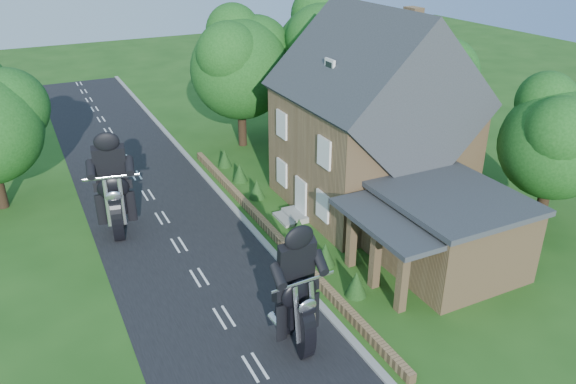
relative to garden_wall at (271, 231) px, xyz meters
name	(u,v)px	position (x,y,z in m)	size (l,w,h in m)	color
ground	(224,318)	(-4.30, -5.00, -0.20)	(120.00, 120.00, 0.00)	#1F4A14
road	(224,317)	(-4.30, -5.00, -0.19)	(7.00, 80.00, 0.02)	black
kerb	(308,291)	(-0.65, -5.00, -0.14)	(0.30, 80.00, 0.12)	gray
garden_wall	(271,231)	(0.00, 0.00, 0.00)	(0.30, 22.00, 0.40)	#96744C
house	(372,125)	(6.19, 1.00, 4.14)	(9.54, 8.64, 10.24)	#96744C
annex	(445,230)	(5.57, -5.80, 1.57)	(7.05, 5.94, 3.44)	#96744C
tree_annex_side	(561,134)	(12.83, -4.90, 4.49)	(5.64, 5.20, 7.48)	black
tree_house_right	(435,83)	(12.35, 3.62, 4.99)	(6.51, 6.00, 8.40)	black
tree_behind_house	(334,46)	(9.88, 11.14, 6.03)	(7.81, 7.20, 10.08)	black
tree_behind_left	(245,60)	(3.86, 12.13, 5.53)	(6.94, 6.40, 9.16)	black
shrub_a	(356,284)	(1.00, -6.00, 0.35)	(0.90, 0.90, 1.10)	#143511
shrub_b	(325,254)	(1.00, -3.50, 0.35)	(0.90, 0.90, 1.10)	#143511
shrub_c	(299,229)	(1.00, -1.00, 0.35)	(0.90, 0.90, 1.10)	#143511
shrub_d	(257,189)	(1.00, 4.00, 0.35)	(0.90, 0.90, 1.10)	#143511
shrub_e	(240,173)	(1.00, 6.50, 0.35)	(0.90, 0.90, 1.10)	#143511
shrub_f	(225,158)	(1.00, 9.00, 0.35)	(0.90, 0.90, 1.10)	#143511
motorcycle_lead	(296,329)	(-2.57, -7.65, 0.54)	(0.40, 1.60, 1.49)	black
motorcycle_follow	(118,219)	(-6.55, 3.34, 0.59)	(0.43, 1.69, 1.58)	black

